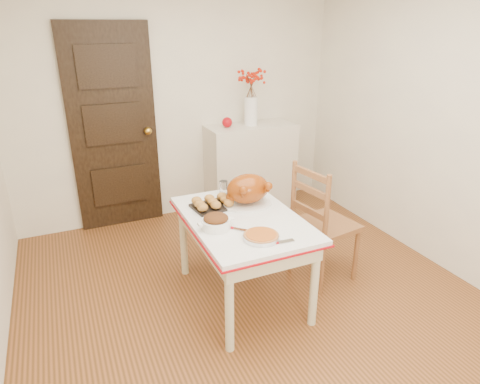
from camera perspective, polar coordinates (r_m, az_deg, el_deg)
name	(u,v)px	position (r m, az deg, el deg)	size (l,w,h in m)	color
floor	(262,310)	(3.31, 2.98, -15.74)	(3.50, 4.00, 0.00)	#4E2D12
wall_back	(179,103)	(4.55, -8.36, 12.00)	(3.50, 0.00, 2.50)	#EBE3C3
wall_right	(458,127)	(3.84, 27.62, 7.89)	(0.00, 4.00, 2.50)	#EBE3C3
door_back	(114,130)	(4.43, -16.88, 8.11)	(0.85, 0.06, 2.06)	black
sideboard	(250,167)	(4.79, 1.44, 3.38)	(0.99, 0.44, 0.99)	beige
kitchen_table	(243,258)	(3.25, 0.36, -8.99)	(0.80, 1.17, 0.70)	white
chair_oak	(325,222)	(3.51, 11.56, -4.05)	(0.45, 0.45, 1.02)	brown
berry_vase	(251,96)	(4.60, 1.52, 12.99)	(0.33, 0.33, 0.63)	white
apple	(227,122)	(4.54, -1.77, 9.49)	(0.11, 0.11, 0.11)	#A5050E
turkey_platter	(248,190)	(3.24, 1.07, 0.24)	(0.39, 0.32, 0.25)	#9A3A04
pumpkin_pie	(261,236)	(2.78, 2.91, -5.96)	(0.24, 0.24, 0.05)	#AF5118
stuffing_dish	(216,222)	(2.91, -3.30, -4.06)	(0.26, 0.20, 0.10)	#48220A
rolls_tray	(213,203)	(3.23, -3.77, -1.48)	(0.30, 0.24, 0.08)	#B37F2A
pie_server	(279,242)	(2.74, 5.34, -6.86)	(0.22, 0.06, 0.01)	silver
carving_knife	(238,229)	(2.90, -0.33, -5.05)	(0.23, 0.05, 0.01)	silver
drinking_glass	(224,188)	(3.48, -2.26, 0.61)	(0.07, 0.07, 0.12)	white
shaker_pair	(255,187)	(3.55, 2.09, 0.74)	(0.08, 0.03, 0.08)	white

